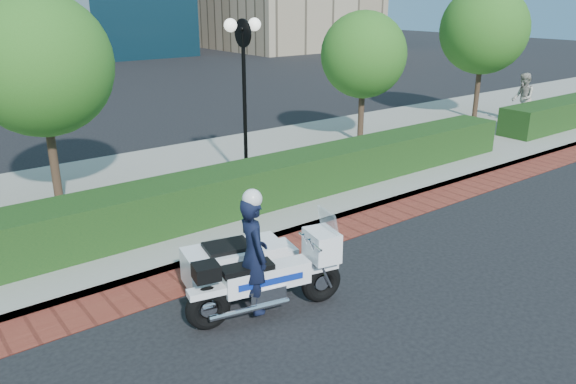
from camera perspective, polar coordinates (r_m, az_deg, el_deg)
ground at (r=10.81m, az=6.76°, el=-7.63°), size 120.00×120.00×0.00m
brick_strip at (r=11.81m, az=1.69°, el=-5.03°), size 60.00×1.00×0.01m
sidewalk at (r=15.30m, az=-9.00°, el=0.79°), size 60.00×8.00×0.15m
hedge_main at (r=13.15m, az=-4.06°, el=0.54°), size 18.00×1.20×1.00m
lamppost at (r=14.47m, az=-4.50°, el=11.66°), size 1.02×0.70×4.21m
tree_b at (r=13.80m, az=-23.89°, el=11.73°), size 3.20×3.20×4.89m
tree_c at (r=18.93m, az=7.69°, el=13.63°), size 2.80×2.80×4.30m
tree_d at (r=23.92m, az=19.28°, el=15.27°), size 3.40×3.40×5.16m
police_motorcycle at (r=9.22m, az=-3.75°, el=-7.34°), size 2.66×2.18×2.17m
pedestrian at (r=23.77m, az=22.73°, el=8.77°), size 1.19×1.18×1.94m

